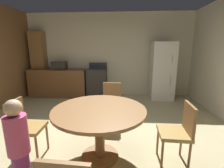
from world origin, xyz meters
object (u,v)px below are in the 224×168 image
at_px(microwave, 60,65).
at_px(chair_west, 24,125).
at_px(oven_range, 97,83).
at_px(refrigerator, 162,71).
at_px(person_child, 19,146).
at_px(chair_north, 111,101).
at_px(dining_table, 99,119).
at_px(chair_east, 179,130).

relative_size(microwave, chair_west, 0.51).
height_order(oven_range, refrigerator, refrigerator).
bearing_deg(person_child, microwave, 64.42).
bearing_deg(chair_west, person_child, -63.73).
height_order(refrigerator, chair_north, refrigerator).
distance_m(refrigerator, chair_west, 3.99).
distance_m(refrigerator, microwave, 3.27).
bearing_deg(person_child, dining_table, -0.00).
bearing_deg(oven_range, refrigerator, -1.50).
xyz_separation_m(dining_table, chair_west, (-1.09, -0.04, -0.11)).
bearing_deg(chair_west, microwave, 99.76).
height_order(refrigerator, chair_west, refrigerator).
height_order(oven_range, chair_north, oven_range).
relative_size(chair_north, chair_east, 1.00).
height_order(microwave, chair_west, microwave).
xyz_separation_m(dining_table, chair_east, (1.09, -0.05, -0.11)).
xyz_separation_m(oven_range, dining_table, (0.51, -2.99, 0.14)).
bearing_deg(refrigerator, chair_east, -98.52).
bearing_deg(refrigerator, chair_north, -128.15).
bearing_deg(chair_east, dining_table, -0.00).
xyz_separation_m(refrigerator, chair_north, (-1.45, -1.85, -0.38)).
bearing_deg(chair_east, person_child, 20.48).
xyz_separation_m(refrigerator, chair_east, (-0.45, -2.98, -0.38)).
bearing_deg(chair_north, oven_range, -157.96).
bearing_deg(refrigerator, chair_west, -131.45).
bearing_deg(chair_north, chair_east, 46.10).
height_order(chair_east, person_child, person_child).
distance_m(microwave, chair_north, 2.68).
bearing_deg(oven_range, microwave, -179.83).
xyz_separation_m(refrigerator, dining_table, (-1.54, -2.93, -0.27)).
bearing_deg(refrigerator, microwave, 179.12).
bearing_deg(microwave, chair_east, -47.03).
relative_size(oven_range, person_child, 1.01).
bearing_deg(refrigerator, person_child, -122.67).
bearing_deg(microwave, dining_table, -59.88).
bearing_deg(chair_west, dining_table, 0.00).
distance_m(chair_west, person_child, 0.70).
distance_m(microwave, person_child, 3.79).
bearing_deg(chair_east, chair_west, 2.28).
xyz_separation_m(oven_range, refrigerator, (2.05, -0.05, 0.41)).
relative_size(refrigerator, chair_north, 2.02).
distance_m(oven_range, chair_west, 3.09).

